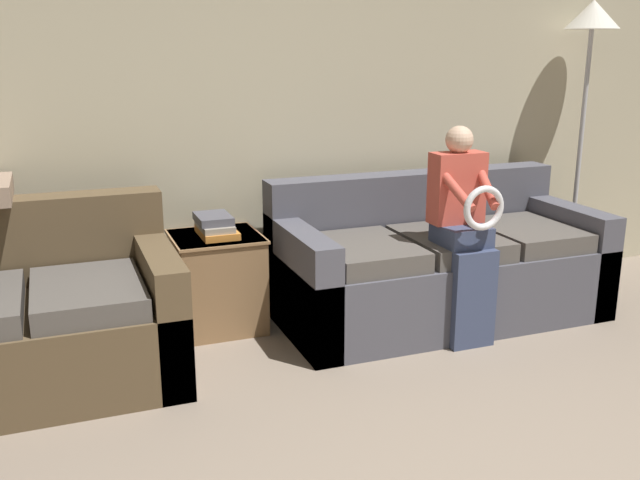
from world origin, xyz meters
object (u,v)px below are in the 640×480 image
(couch_main, at_px, (436,266))
(book_stack, at_px, (215,226))
(side_shelf, at_px, (218,281))
(couch_side, at_px, (31,322))
(child_left_seated, at_px, (464,227))
(floor_lamp, at_px, (590,42))

(couch_main, bearing_deg, book_stack, 168.25)
(side_shelf, distance_m, book_stack, 0.33)
(couch_main, relative_size, book_stack, 6.15)
(couch_side, relative_size, side_shelf, 2.49)
(child_left_seated, xyz_separation_m, book_stack, (-1.24, 0.64, -0.03))
(child_left_seated, height_order, floor_lamp, floor_lamp)
(book_stack, relative_size, floor_lamp, 0.17)
(couch_main, xyz_separation_m, floor_lamp, (1.27, 0.30, 1.33))
(child_left_seated, bearing_deg, floor_lamp, 26.79)
(book_stack, bearing_deg, floor_lamp, 0.55)
(couch_side, distance_m, book_stack, 1.12)
(couch_main, height_order, side_shelf, couch_main)
(couch_main, distance_m, floor_lamp, 1.86)
(child_left_seated, relative_size, side_shelf, 2.12)
(couch_side, relative_size, floor_lamp, 0.74)
(couch_side, distance_m, floor_lamp, 3.84)
(book_stack, bearing_deg, couch_side, -160.46)
(couch_main, distance_m, couch_side, 2.31)
(book_stack, bearing_deg, child_left_seated, -27.39)
(couch_main, bearing_deg, couch_side, -177.82)
(couch_main, xyz_separation_m, book_stack, (-1.30, 0.27, 0.31))
(couch_side, bearing_deg, child_left_seated, -7.22)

